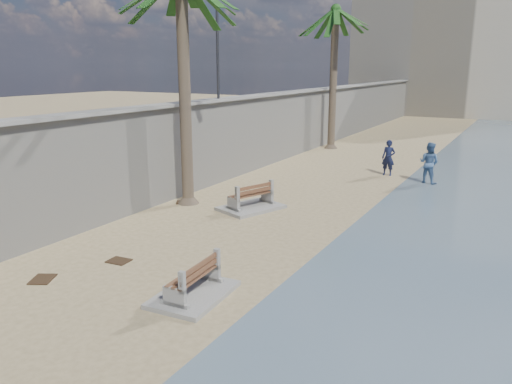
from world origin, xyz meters
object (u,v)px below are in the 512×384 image
at_px(person_a, 389,155).
at_px(person_b, 429,161).
at_px(palm_back, 336,12).
at_px(bench_near, 193,281).
at_px(bench_far, 251,198).

distance_m(person_a, person_b, 2.07).
bearing_deg(person_a, person_b, -18.86).
xyz_separation_m(palm_back, person_a, (5.14, -6.18, -7.06)).
bearing_deg(bench_near, person_b, 80.38).
xyz_separation_m(bench_near, palm_back, (-4.71, 20.86, 7.65)).
bearing_deg(palm_back, bench_far, -80.48).
bearing_deg(palm_back, bench_near, -77.26).
bearing_deg(palm_back, person_b, -44.21).
relative_size(bench_far, person_b, 1.28).
xyz_separation_m(bench_far, palm_back, (-2.38, 14.21, 7.62)).
distance_m(bench_near, bench_far, 7.04).
bearing_deg(bench_near, person_a, 88.33).
distance_m(bench_near, palm_back, 22.71).
xyz_separation_m(person_a, person_b, (1.94, -0.71, 0.04)).
xyz_separation_m(bench_far, person_b, (4.70, 7.32, 0.59)).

